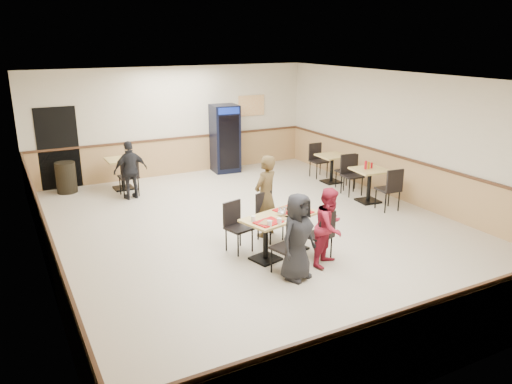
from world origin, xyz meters
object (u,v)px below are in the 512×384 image
diner_woman_left (298,237)px  diner_man_opposite (266,196)px  side_table_near (369,180)px  pepsi_cooler (225,139)px  back_table (122,169)px  trash_bin (66,177)px  side_table_far (332,164)px  lone_diner (131,170)px  main_table (280,229)px  diner_woman_right (330,227)px

diner_woman_left → diner_man_opposite: size_ratio=0.89×
diner_woman_left → side_table_near: size_ratio=1.78×
diner_woman_left → pepsi_cooler: 6.95m
back_table → trash_bin: bearing=165.2°
trash_bin → side_table_far: bearing=-20.3°
lone_diner → side_table_near: 5.68m
side_table_near → main_table: bearing=-154.6°
main_table → side_table_far: side_table_far is taller
side_table_far → main_table: bearing=-136.8°
main_table → diner_man_opposite: (0.22, 0.93, 0.31)m
diner_man_opposite → lone_diner: (-1.73, 3.56, -0.10)m
main_table → lone_diner: (-1.51, 4.49, 0.21)m
diner_man_opposite → diner_woman_left: bearing=51.2°
lone_diner → side_table_far: 5.22m
diner_woman_left → side_table_far: (3.81, 4.30, -0.22)m
pepsi_cooler → diner_woman_right: bearing=-94.0°
diner_woman_left → side_table_near: bearing=16.0°
diner_woman_left → trash_bin: size_ratio=1.85×
diner_man_opposite → side_table_far: diner_man_opposite is taller
main_table → back_table: (-1.51, 5.39, 0.04)m
side_table_near → back_table: (-4.89, 3.78, -0.00)m
diner_woman_right → trash_bin: size_ratio=1.76×
diner_man_opposite → lone_diner: 3.96m
side_table_far → back_table: 5.48m
diner_man_opposite → back_table: bearing=-94.3°
main_table → diner_woman_right: diner_woman_right is taller
main_table → trash_bin: bearing=101.8°
side_table_far → pepsi_cooler: 3.18m
side_table_far → pepsi_cooler: pepsi_cooler is taller
lone_diner → trash_bin: lone_diner is taller
lone_diner → back_table: (-0.00, 0.90, -0.18)m
main_table → side_table_near: bearing=10.9°
pepsi_cooler → back_table: bearing=-167.8°
diner_man_opposite → pepsi_cooler: pepsi_cooler is taller
diner_woman_right → side_table_far: bearing=24.0°
diner_man_opposite → lone_diner: size_ratio=1.14×
diner_woman_left → diner_woman_right: diner_woman_left is taller
side_table_near → diner_man_opposite: bearing=-167.9°
pepsi_cooler → trash_bin: (-4.40, -0.04, -0.57)m
main_table → pepsi_cooler: (1.57, 5.78, 0.47)m
diner_woman_right → diner_man_opposite: bearing=71.7°
main_table → pepsi_cooler: pepsi_cooler is taller
diner_woman_right → trash_bin: 7.31m
diner_woman_right → diner_man_opposite: 1.69m
diner_woman_left → trash_bin: diner_woman_left is taller
diner_man_opposite → back_table: 4.79m
main_table → diner_woman_left: 0.98m
main_table → back_table: bearing=91.1°
diner_woman_right → trash_bin: bearing=88.1°
side_table_far → back_table: size_ratio=0.95×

